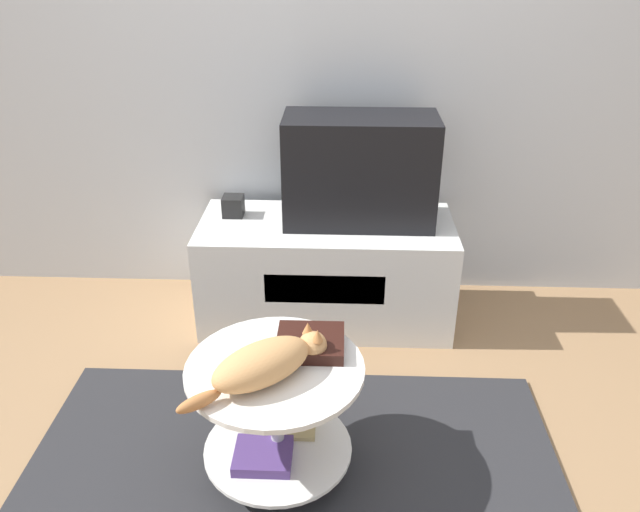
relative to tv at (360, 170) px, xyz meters
name	(u,v)px	position (x,y,z in m)	size (l,w,h in m)	color
ground_plane	(293,477)	(-0.23, -1.06, -0.74)	(12.00, 12.00, 0.00)	#93704C
wall_back	(311,26)	(-0.23, 0.31, 0.56)	(8.00, 0.05, 2.60)	silver
rug	(293,474)	(-0.23, -1.06, -0.73)	(1.86, 1.09, 0.02)	#28282B
tv_stand	(326,271)	(-0.14, -0.03, -0.49)	(1.16, 0.52, 0.50)	silver
tv	(360,170)	(0.00, 0.00, 0.00)	(0.67, 0.32, 0.48)	black
speaker	(233,206)	(-0.58, 0.04, -0.19)	(0.09, 0.09, 0.09)	black
coffee_table	(275,411)	(-0.28, -1.05, -0.46)	(0.57, 0.57, 0.44)	#B2B2B7
dvd_box	(310,342)	(-0.17, -0.94, -0.26)	(0.22, 0.20, 0.04)	black
cat	(266,363)	(-0.29, -1.10, -0.22)	(0.42, 0.36, 0.12)	tan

